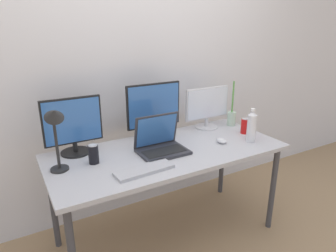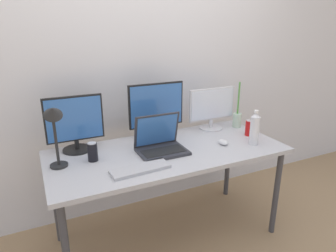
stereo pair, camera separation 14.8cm
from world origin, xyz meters
name	(u,v)px [view 2 (the right image)]	position (x,y,z in m)	size (l,w,h in m)	color
ground_plane	(168,235)	(0.00, 0.00, 0.00)	(16.00, 16.00, 0.00)	#9E7F5B
wall_back	(137,62)	(0.00, 0.59, 1.30)	(7.00, 0.08, 2.60)	silver
work_desk	(168,158)	(0.00, 0.00, 0.68)	(1.68, 0.75, 0.74)	#424247
monitor_left	(75,123)	(-0.59, 0.27, 0.94)	(0.40, 0.20, 0.40)	black
monitor_center	(156,108)	(0.03, 0.27, 0.98)	(0.45, 0.17, 0.43)	black
monitor_right	(212,108)	(0.53, 0.26, 0.93)	(0.43, 0.20, 0.35)	silver
laptop_silver	(160,143)	(-0.06, 0.00, 0.80)	(0.33, 0.25, 0.26)	#2D2D33
keyboard_main	(140,169)	(-0.29, -0.21, 0.75)	(0.37, 0.13, 0.02)	#B2B2B7
mouse_by_keyboard	(223,142)	(0.42, -0.08, 0.76)	(0.06, 0.09, 0.03)	silver
water_bottle	(255,129)	(0.63, -0.17, 0.86)	(0.07, 0.07, 0.26)	silver
soda_can_near_keyboard	(249,128)	(0.72, -0.01, 0.80)	(0.07, 0.07, 0.13)	red
soda_can_by_laptop	(93,152)	(-0.52, 0.05, 0.80)	(0.07, 0.07, 0.13)	black
bamboo_vase	(237,119)	(0.76, 0.20, 0.82)	(0.07, 0.07, 0.39)	#B2D1B7
desk_lamp	(54,125)	(-0.74, 0.01, 1.03)	(0.11, 0.18, 0.43)	black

